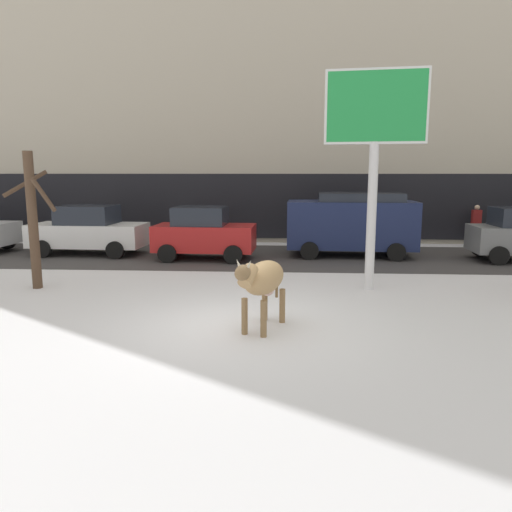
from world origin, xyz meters
TOP-DOWN VIEW (x-y plane):
  - ground_plane at (0.00, 0.00)m, footprint 120.00×120.00m
  - road_strip at (0.00, 8.11)m, footprint 60.00×5.60m
  - building_facade at (0.00, 14.88)m, footprint 44.00×6.10m
  - cow_tan at (0.54, -0.22)m, footprint 1.05×1.92m
  - billboard at (3.18, 3.26)m, footprint 2.53×0.47m
  - car_white_sedan at (-6.40, 8.27)m, footprint 4.27×2.12m
  - car_red_hatchback at (-1.91, 7.53)m, footprint 3.57×2.04m
  - car_navy_van at (3.39, 8.49)m, footprint 4.68×2.27m
  - pedestrian_near_billboard at (8.91, 11.27)m, footprint 0.36×0.24m
  - bare_tree_left_lot at (-5.62, 2.89)m, footprint 1.35×1.34m

SIDE VIEW (x-z plane):
  - ground_plane at x=0.00m, z-range 0.00..0.00m
  - road_strip at x=0.00m, z-range 0.00..0.01m
  - pedestrian_near_billboard at x=8.91m, z-range 0.01..1.74m
  - car_white_sedan at x=-6.40m, z-range -0.01..1.83m
  - car_red_hatchback at x=-1.91m, z-range 0.00..1.86m
  - cow_tan at x=0.54m, z-range 0.22..1.76m
  - car_navy_van at x=3.39m, z-range 0.08..2.40m
  - bare_tree_left_lot at x=-5.62m, z-range 0.10..3.68m
  - billboard at x=3.18m, z-range 1.53..7.09m
  - building_facade at x=0.00m, z-range -0.02..12.98m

